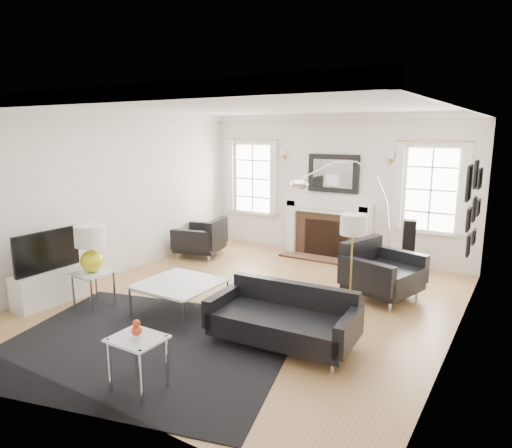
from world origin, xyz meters
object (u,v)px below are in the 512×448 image
Objects in this scene: armchair_right at (379,272)px; armchair_left at (203,239)px; sofa at (284,319)px; arc_floor_lamp at (346,214)px; coffee_table at (180,285)px; gourd_lamp at (91,245)px; fireplace at (328,230)px.

armchair_left is at bearing 173.29° from armchair_right.
arc_floor_lamp is (-0.30, 2.70, 0.81)m from sofa.
armchair_right is at bearing 44.31° from coffee_table.
gourd_lamp reaches higher than armchair_right.
armchair_right reaches higher than armchair_left.
sofa is 1.58× the size of armchair_left.
arc_floor_lamp is at bearing 2.94° from armchair_left.
fireplace is at bearing 105.54° from sofa.
armchair_right is 4.20m from gourd_lamp.
fireplace reaches higher than armchair_left.
fireplace is 1.48m from arc_floor_lamp.
sofa is at bearing -102.82° from armchair_right.
armchair_left is (-3.20, 2.55, 0.05)m from sofa.
sofa is at bearing -83.72° from arc_floor_lamp.
gourd_lamp is at bearing -83.13° from armchair_left.
fireplace reaches higher than sofa.
fireplace is 3.98m from sofa.
fireplace is 2.31m from armchair_right.
arc_floor_lamp is at bearing 50.53° from gourd_lamp.
fireplace is 4.60m from gourd_lamp.
gourd_lamp is at bearing -112.85° from fireplace.
armchair_left is at bearing 96.87° from gourd_lamp.
arc_floor_lamp reaches higher than gourd_lamp.
arc_floor_lamp reaches higher than armchair_left.
armchair_left is 0.89× the size of armchair_right.
coffee_table is (1.57, -2.50, 0.06)m from armchair_left.
gourd_lamp is at bearing -129.47° from arc_floor_lamp.
armchair_left is 3.02m from gourd_lamp.
sofa is 4.09m from armchair_left.
arc_floor_lamp reaches higher than sofa.
coffee_table is at bearing -135.69° from armchair_right.
arc_floor_lamp reaches higher than coffee_table.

